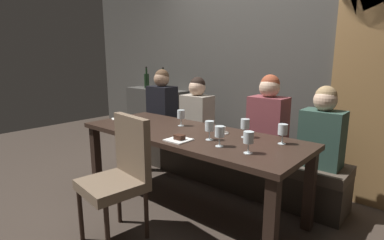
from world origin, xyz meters
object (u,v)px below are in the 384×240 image
at_px(diner_bearded, 197,110).
at_px(diner_far_end, 268,118).
at_px(wine_glass_center_back, 181,115).
at_px(wine_glass_end_left, 209,127).
at_px(diner_redhead, 162,102).
at_px(wine_glass_near_left, 245,124).
at_px(wine_glass_far_right, 249,138).
at_px(dining_table, 188,141).
at_px(wine_glass_near_right, 283,130).
at_px(wine_bottle_dark_red, 147,80).
at_px(wine_bottle_pale_label, 163,82).
at_px(chair_near_side, 121,171).
at_px(wine_glass_center_front, 220,133).
at_px(dessert_plate, 179,139).
at_px(banquette_bench, 229,164).
at_px(diner_near_end, 323,129).
at_px(espresso_cup, 222,131).

height_order(diner_bearded, diner_far_end, diner_far_end).
distance_m(wine_glass_center_back, wine_glass_end_left, 0.58).
distance_m(diner_redhead, wine_glass_near_left, 1.62).
bearing_deg(diner_bearded, wine_glass_far_right, -36.15).
bearing_deg(dining_table, wine_glass_near_right, 14.01).
distance_m(wine_bottle_dark_red, wine_glass_near_right, 2.72).
height_order(wine_bottle_pale_label, wine_glass_near_left, wine_bottle_pale_label).
bearing_deg(chair_near_side, wine_glass_center_front, 44.47).
bearing_deg(diner_bearded, dessert_plate, -58.07).
height_order(wine_bottle_dark_red, wine_glass_near_right, wine_bottle_dark_red).
distance_m(wine_glass_center_front, dessert_plate, 0.38).
relative_size(wine_glass_end_left, wine_glass_near_right, 1.00).
xyz_separation_m(banquette_bench, diner_bearded, (-0.48, 0.01, 0.57)).
xyz_separation_m(wine_bottle_dark_red, wine_glass_end_left, (2.06, -1.11, -0.22)).
relative_size(wine_glass_end_left, wine_glass_far_right, 1.00).
height_order(diner_redhead, wine_glass_near_right, diner_redhead).
xyz_separation_m(wine_bottle_pale_label, wine_glass_near_right, (2.20, -0.81, -0.21)).
xyz_separation_m(wine_glass_center_back, wine_glass_far_right, (0.97, -0.33, 0.00)).
distance_m(diner_redhead, diner_near_end, 2.03).
bearing_deg(dessert_plate, wine_bottle_dark_red, 145.45).
height_order(diner_far_end, diner_near_end, diner_far_end).
bearing_deg(diner_redhead, wine_glass_end_left, -29.04).
xyz_separation_m(espresso_cup, dessert_plate, (-0.14, -0.43, -0.01)).
distance_m(diner_near_end, espresso_cup, 0.89).
relative_size(wine_glass_far_right, espresso_cup, 1.37).
bearing_deg(dining_table, espresso_cup, 32.29).
distance_m(wine_bottle_dark_red, wine_glass_near_left, 2.41).
relative_size(dining_table, diner_far_end, 2.71).
bearing_deg(wine_bottle_pale_label, banquette_bench, -12.88).
xyz_separation_m(wine_bottle_pale_label, wine_glass_center_front, (1.85, -1.19, -0.22)).
bearing_deg(dining_table, wine_glass_far_right, -13.82).
height_order(diner_redhead, wine_glass_far_right, diner_redhead).
relative_size(espresso_cup, dessert_plate, 0.63).
bearing_deg(diner_near_end, wine_glass_center_front, -119.60).
distance_m(wine_glass_center_back, wine_glass_near_right, 1.06).
bearing_deg(wine_glass_center_back, wine_glass_end_left, -23.17).
bearing_deg(banquette_bench, wine_glass_far_right, -49.94).
height_order(wine_glass_center_back, dessert_plate, wine_glass_center_back).
bearing_deg(wine_glass_center_front, wine_glass_near_left, 88.26).
relative_size(wine_bottle_dark_red, wine_glass_center_front, 1.99).
bearing_deg(wine_glass_far_right, wine_glass_near_left, 123.91).
bearing_deg(diner_far_end, banquette_bench, 177.84).
xyz_separation_m(wine_glass_center_front, espresso_cup, (-0.22, 0.35, -0.09)).
bearing_deg(diner_far_end, diner_redhead, -179.66).
distance_m(diner_bearded, espresso_cup, 0.92).
relative_size(banquette_bench, wine_bottle_dark_red, 7.67).
bearing_deg(wine_glass_center_back, wine_glass_center_front, -24.82).
bearing_deg(chair_near_side, diner_near_end, 53.51).
relative_size(wine_glass_center_back, wine_glass_center_front, 1.00).
relative_size(diner_far_end, wine_glass_center_back, 4.95).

